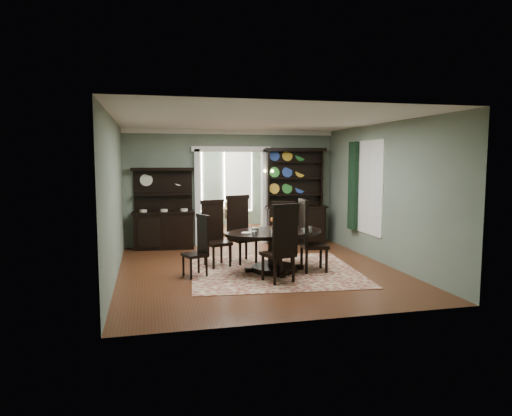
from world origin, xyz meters
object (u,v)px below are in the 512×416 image
(sideboard, at_px, (164,221))
(parlor_table, at_px, (219,217))
(welsh_dresser, at_px, (295,209))
(dining_table, at_px, (274,243))

(sideboard, relative_size, parlor_table, 2.34)
(welsh_dresser, relative_size, parlor_table, 2.93)
(sideboard, height_order, parlor_table, sideboard)
(dining_table, xyz_separation_m, sideboard, (-2.06, 2.92, 0.14))
(parlor_table, bearing_deg, welsh_dresser, -46.13)
(dining_table, xyz_separation_m, welsh_dresser, (1.38, 2.88, 0.35))
(welsh_dresser, distance_m, parlor_table, 2.57)
(welsh_dresser, height_order, parlor_table, welsh_dresser)
(dining_table, xyz_separation_m, parlor_table, (-0.38, 4.71, -0.04))
(parlor_table, bearing_deg, dining_table, -85.40)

